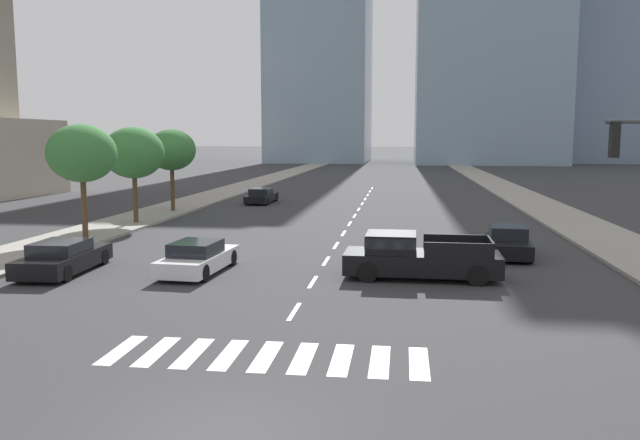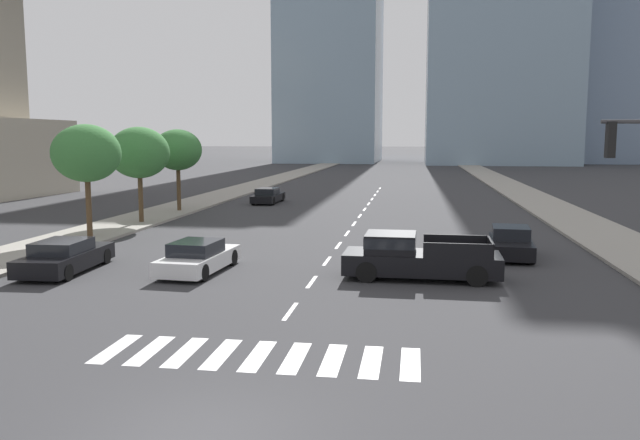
{
  "view_description": "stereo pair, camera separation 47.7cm",
  "coord_description": "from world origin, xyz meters",
  "px_view_note": "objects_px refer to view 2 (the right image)",
  "views": [
    {
      "loc": [
        3.16,
        -10.12,
        5.14
      ],
      "look_at": [
        0.0,
        14.24,
        2.0
      ],
      "focal_mm": 35.89,
      "sensor_mm": 36.0,
      "label": 1
    },
    {
      "loc": [
        3.63,
        -10.05,
        5.14
      ],
      "look_at": [
        0.0,
        14.24,
        2.0
      ],
      "focal_mm": 35.89,
      "sensor_mm": 36.0,
      "label": 2
    }
  ],
  "objects_px": {
    "street_tree_third": "(178,150)",
    "sedan_black_3": "(65,257)",
    "pickup_truck": "(414,257)",
    "street_tree_second": "(139,153)",
    "sedan_black_2": "(268,196)",
    "sedan_white_0": "(198,258)",
    "street_tree_nearest": "(86,154)",
    "sedan_black_1": "(511,243)"
  },
  "relations": [
    {
      "from": "street_tree_third",
      "to": "sedan_black_3",
      "type": "bearing_deg",
      "value": -81.54
    },
    {
      "from": "pickup_truck",
      "to": "street_tree_second",
      "type": "xyz_separation_m",
      "value": [
        -16.32,
        12.84,
        3.47
      ]
    },
    {
      "from": "sedan_black_2",
      "to": "street_tree_third",
      "type": "height_order",
      "value": "street_tree_third"
    },
    {
      "from": "sedan_white_0",
      "to": "street_tree_second",
      "type": "bearing_deg",
      "value": 35.98
    },
    {
      "from": "pickup_truck",
      "to": "street_tree_third",
      "type": "distance_m",
      "value": 25.38
    },
    {
      "from": "street_tree_nearest",
      "to": "street_tree_second",
      "type": "bearing_deg",
      "value": 90.0
    },
    {
      "from": "sedan_white_0",
      "to": "street_tree_nearest",
      "type": "distance_m",
      "value": 11.2
    },
    {
      "from": "sedan_white_0",
      "to": "sedan_black_1",
      "type": "relative_size",
      "value": 1.05
    },
    {
      "from": "pickup_truck",
      "to": "street_tree_nearest",
      "type": "relative_size",
      "value": 1.0
    },
    {
      "from": "sedan_white_0",
      "to": "sedan_black_1",
      "type": "xyz_separation_m",
      "value": [
        12.41,
        5.14,
        0.03
      ]
    },
    {
      "from": "pickup_truck",
      "to": "street_tree_nearest",
      "type": "xyz_separation_m",
      "value": [
        -16.32,
        6.64,
        3.58
      ]
    },
    {
      "from": "sedan_black_1",
      "to": "sedan_black_2",
      "type": "relative_size",
      "value": 0.92
    },
    {
      "from": "pickup_truck",
      "to": "sedan_black_2",
      "type": "height_order",
      "value": "pickup_truck"
    },
    {
      "from": "pickup_truck",
      "to": "street_tree_nearest",
      "type": "bearing_deg",
      "value": -21.03
    },
    {
      "from": "sedan_white_0",
      "to": "street_tree_nearest",
      "type": "xyz_separation_m",
      "value": [
        -8.09,
        6.74,
        3.81
      ]
    },
    {
      "from": "pickup_truck",
      "to": "sedan_white_0",
      "type": "relative_size",
      "value": 1.24
    },
    {
      "from": "street_tree_third",
      "to": "pickup_truck",
      "type": "bearing_deg",
      "value": -49.5
    },
    {
      "from": "sedan_black_1",
      "to": "street_tree_nearest",
      "type": "distance_m",
      "value": 20.91
    },
    {
      "from": "sedan_white_0",
      "to": "sedan_black_2",
      "type": "height_order",
      "value": "sedan_white_0"
    },
    {
      "from": "pickup_truck",
      "to": "sedan_black_1",
      "type": "relative_size",
      "value": 1.31
    },
    {
      "from": "pickup_truck",
      "to": "sedan_black_2",
      "type": "bearing_deg",
      "value": -65.05
    },
    {
      "from": "street_tree_second",
      "to": "sedan_black_3",
      "type": "bearing_deg",
      "value": -77.74
    },
    {
      "from": "street_tree_second",
      "to": "sedan_black_2",
      "type": "bearing_deg",
      "value": 70.82
    },
    {
      "from": "pickup_truck",
      "to": "sedan_black_1",
      "type": "distance_m",
      "value": 6.55
    },
    {
      "from": "street_tree_second",
      "to": "pickup_truck",
      "type": "bearing_deg",
      "value": -38.19
    },
    {
      "from": "sedan_black_3",
      "to": "street_tree_nearest",
      "type": "relative_size",
      "value": 0.85
    },
    {
      "from": "pickup_truck",
      "to": "sedan_black_3",
      "type": "distance_m",
      "value": 13.38
    },
    {
      "from": "sedan_black_1",
      "to": "sedan_black_2",
      "type": "bearing_deg",
      "value": -138.71
    },
    {
      "from": "pickup_truck",
      "to": "sedan_white_0",
      "type": "height_order",
      "value": "pickup_truck"
    },
    {
      "from": "sedan_black_1",
      "to": "street_tree_third",
      "type": "height_order",
      "value": "street_tree_third"
    },
    {
      "from": "sedan_white_0",
      "to": "sedan_black_1",
      "type": "distance_m",
      "value": 13.43
    },
    {
      "from": "sedan_black_1",
      "to": "street_tree_second",
      "type": "height_order",
      "value": "street_tree_second"
    },
    {
      "from": "pickup_truck",
      "to": "street_tree_third",
      "type": "relative_size",
      "value": 1.02
    },
    {
      "from": "street_tree_second",
      "to": "sedan_white_0",
      "type": "bearing_deg",
      "value": -57.99
    },
    {
      "from": "street_tree_nearest",
      "to": "sedan_black_1",
      "type": "bearing_deg",
      "value": -4.45
    },
    {
      "from": "sedan_white_0",
      "to": "sedan_black_3",
      "type": "distance_m",
      "value": 5.17
    },
    {
      "from": "sedan_white_0",
      "to": "sedan_black_3",
      "type": "xyz_separation_m",
      "value": [
        -5.13,
        -0.69,
        0.02
      ]
    },
    {
      "from": "pickup_truck",
      "to": "sedan_white_0",
      "type": "bearing_deg",
      "value": 1.8
    },
    {
      "from": "sedan_black_3",
      "to": "pickup_truck",
      "type": "bearing_deg",
      "value": -89.4
    },
    {
      "from": "pickup_truck",
      "to": "street_tree_nearest",
      "type": "height_order",
      "value": "street_tree_nearest"
    },
    {
      "from": "sedan_black_1",
      "to": "street_tree_second",
      "type": "relative_size",
      "value": 0.77
    },
    {
      "from": "street_tree_third",
      "to": "sedan_black_2",
      "type": "bearing_deg",
      "value": 56.95
    }
  ]
}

